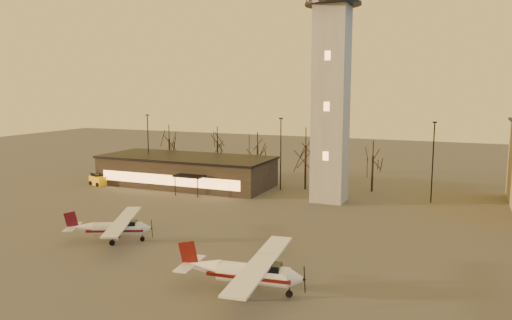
# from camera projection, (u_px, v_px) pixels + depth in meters

# --- Properties ---
(ground) EXTENTS (220.00, 220.00, 0.00)m
(ground) POSITION_uv_depth(u_px,v_px,m) (223.00, 287.00, 35.93)
(ground) COLOR #44423F
(ground) RESTS_ON ground
(control_tower) EXTENTS (6.80, 6.80, 32.60)m
(control_tower) POSITION_uv_depth(u_px,v_px,m) (332.00, 70.00, 60.93)
(control_tower) COLOR gray
(control_tower) RESTS_ON ground
(terminal) EXTENTS (25.40, 12.20, 4.30)m
(terminal) POSITION_uv_depth(u_px,v_px,m) (186.00, 171.00, 73.24)
(terminal) COLOR black
(terminal) RESTS_ON ground
(light_poles) EXTENTS (58.50, 12.25, 10.14)m
(light_poles) POSITION_uv_depth(u_px,v_px,m) (336.00, 158.00, 63.23)
(light_poles) COLOR black
(light_poles) RESTS_ON ground
(tree_row) EXTENTS (37.20, 9.20, 8.80)m
(tree_row) POSITION_uv_depth(u_px,v_px,m) (257.00, 143.00, 76.05)
(tree_row) COLOR black
(tree_row) RESTS_ON ground
(cessna_front) EXTENTS (9.79, 12.35, 3.39)m
(cessna_front) POSITION_uv_depth(u_px,v_px,m) (255.00, 277.00, 34.64)
(cessna_front) COLOR white
(cessna_front) RESTS_ON ground
(cessna_rear) EXTENTS (8.56, 10.23, 2.95)m
(cessna_rear) POSITION_uv_depth(u_px,v_px,m) (119.00, 231.00, 46.44)
(cessna_rear) COLOR silver
(cessna_rear) RESTS_ON ground
(service_cart) EXTENTS (3.23, 2.58, 1.83)m
(service_cart) POSITION_uv_depth(u_px,v_px,m) (98.00, 180.00, 73.56)
(service_cart) COLOR yellow
(service_cart) RESTS_ON ground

